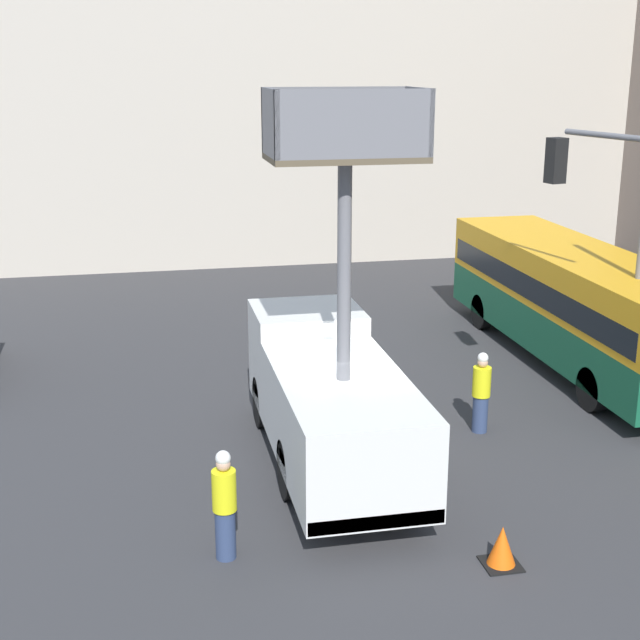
{
  "coord_description": "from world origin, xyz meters",
  "views": [
    {
      "loc": [
        -3.96,
        -15.34,
        7.47
      ],
      "look_at": [
        -0.58,
        0.88,
        2.67
      ],
      "focal_mm": 50.0,
      "sensor_mm": 36.0,
      "label": 1
    }
  ],
  "objects_px": {
    "road_worker_directing": "(481,393)",
    "road_worker_near_truck": "(225,505)",
    "traffic_light_pole": "(613,223)",
    "utility_truck": "(330,390)",
    "traffic_cone_near_truck": "(502,547)",
    "city_bus": "(573,297)"
  },
  "relations": [
    {
      "from": "road_worker_near_truck",
      "to": "traffic_cone_near_truck",
      "type": "bearing_deg",
      "value": -21.4
    },
    {
      "from": "traffic_cone_near_truck",
      "to": "road_worker_directing",
      "type": "bearing_deg",
      "value": 72.11
    },
    {
      "from": "traffic_light_pole",
      "to": "utility_truck",
      "type": "bearing_deg",
      "value": -165.94
    },
    {
      "from": "traffic_light_pole",
      "to": "road_worker_directing",
      "type": "bearing_deg",
      "value": -167.98
    },
    {
      "from": "utility_truck",
      "to": "road_worker_near_truck",
      "type": "xyz_separation_m",
      "value": [
        -2.29,
        -2.91,
        -0.63
      ]
    },
    {
      "from": "city_bus",
      "to": "road_worker_directing",
      "type": "height_order",
      "value": "city_bus"
    },
    {
      "from": "road_worker_directing",
      "to": "traffic_cone_near_truck",
      "type": "bearing_deg",
      "value": 10.14
    },
    {
      "from": "utility_truck",
      "to": "road_worker_directing",
      "type": "height_order",
      "value": "utility_truck"
    },
    {
      "from": "traffic_cone_near_truck",
      "to": "traffic_light_pole",
      "type": "bearing_deg",
      "value": 50.43
    },
    {
      "from": "traffic_light_pole",
      "to": "road_worker_near_truck",
      "type": "height_order",
      "value": "traffic_light_pole"
    },
    {
      "from": "city_bus",
      "to": "road_worker_near_truck",
      "type": "distance_m",
      "value": 12.47
    },
    {
      "from": "utility_truck",
      "to": "road_worker_directing",
      "type": "bearing_deg",
      "value": 15.82
    },
    {
      "from": "utility_truck",
      "to": "traffic_cone_near_truck",
      "type": "xyz_separation_m",
      "value": [
        1.84,
        -4.0,
        -1.23
      ]
    },
    {
      "from": "road_worker_directing",
      "to": "road_worker_near_truck",
      "type": "bearing_deg",
      "value": -27.85
    },
    {
      "from": "road_worker_near_truck",
      "to": "road_worker_directing",
      "type": "distance_m",
      "value": 6.94
    },
    {
      "from": "utility_truck",
      "to": "traffic_light_pole",
      "type": "height_order",
      "value": "utility_truck"
    },
    {
      "from": "road_worker_near_truck",
      "to": "traffic_cone_near_truck",
      "type": "height_order",
      "value": "road_worker_near_truck"
    },
    {
      "from": "utility_truck",
      "to": "traffic_cone_near_truck",
      "type": "relative_size",
      "value": 10.75
    },
    {
      "from": "city_bus",
      "to": "traffic_light_pole",
      "type": "bearing_deg",
      "value": 166.19
    },
    {
      "from": "utility_truck",
      "to": "traffic_cone_near_truck",
      "type": "height_order",
      "value": "utility_truck"
    },
    {
      "from": "traffic_light_pole",
      "to": "road_worker_directing",
      "type": "relative_size",
      "value": 3.64
    },
    {
      "from": "road_worker_near_truck",
      "to": "utility_truck",
      "type": "bearing_deg",
      "value": 45.09
    }
  ]
}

